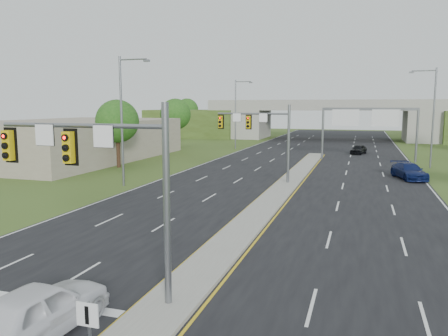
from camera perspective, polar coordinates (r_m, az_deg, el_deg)
name	(u,v)px	position (r m, az deg, el deg)	size (l,w,h in m)	color
ground	(169,307)	(15.90, -7.23, -17.57)	(240.00, 240.00, 0.00)	#3A4D1B
road	(303,169)	(48.85, 10.22, -0.10)	(24.00, 160.00, 0.02)	black
median	(284,187)	(37.11, 7.82, -2.49)	(2.00, 54.00, 0.16)	gray
lane_markings	(288,177)	(42.97, 8.37, -1.16)	(23.72, 160.00, 0.01)	gold
signal_mast_near	(105,169)	(15.53, -15.27, -0.13)	(6.62, 0.60, 7.00)	slate
signal_mast_far	(263,130)	(38.87, 5.14, 4.90)	(6.62, 0.60, 7.00)	slate
keep_right_sign	(89,329)	(11.72, -17.25, -19.47)	(0.60, 0.13, 2.20)	slate
sign_gantry	(368,119)	(57.92, 18.25, 6.08)	(11.58, 0.44, 6.67)	slate
overpass	(332,122)	(93.23, 13.89, 5.83)	(80.00, 14.00, 8.10)	gray
lightpole_l_mid	(124,115)	(38.27, -12.98, 6.74)	(2.85, 0.25, 11.00)	slate
lightpole_l_far	(237,111)	(70.69, 1.67, 7.47)	(2.85, 0.25, 11.00)	slate
lightpole_r_far	(432,113)	(53.46, 25.49, 6.50)	(2.85, 0.25, 11.00)	slate
tree_l_near	(117,121)	(50.32, -13.76, 5.94)	(4.80, 4.80, 7.60)	#382316
tree_l_mid	(176,114)	(74.36, -6.35, 7.00)	(5.20, 5.20, 8.12)	#382316
tree_back_a	(187,110)	(115.72, -4.86, 7.56)	(6.00, 6.00, 8.85)	#382316
tree_back_b	(238,111)	(111.14, 1.89, 7.39)	(5.60, 5.60, 8.32)	#382316
commercial_building	(71,140)	(60.21, -19.36, 3.48)	(18.00, 30.00, 5.00)	gray
car_white	(39,309)	(14.77, -22.99, -16.64)	(1.96, 4.86, 1.66)	white
car_far_b	(409,171)	(44.84, 23.02, -0.37)	(2.10, 5.17, 1.50)	#0C1749
car_far_c	(359,149)	(65.84, 17.17, 2.35)	(1.57, 3.90, 1.33)	black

